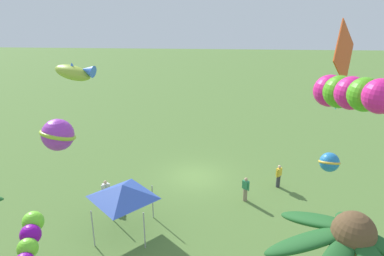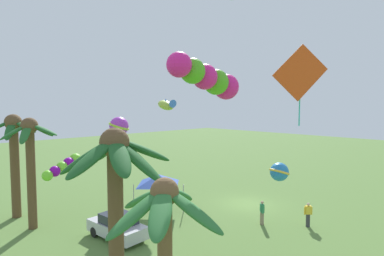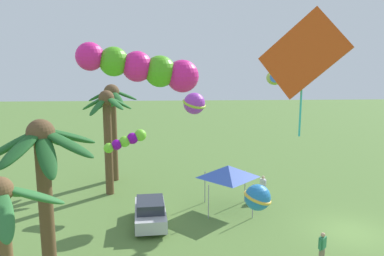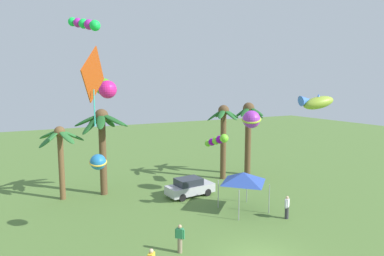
# 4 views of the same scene
# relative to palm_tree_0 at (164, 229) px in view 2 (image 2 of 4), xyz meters

# --- Properties ---
(ground_plane) EXTENTS (120.00, 120.00, 0.00)m
(ground_plane) POSITION_rel_palm_tree_0_xyz_m (7.79, -14.99, -4.36)
(ground_plane) COLOR #567A38
(palm_tree_0) EXTENTS (3.68, 3.77, 5.86)m
(palm_tree_0) POSITION_rel_palm_tree_0_xyz_m (0.00, 0.00, 0.00)
(palm_tree_0) COLOR brown
(palm_tree_0) RESTS_ON ground
(palm_tree_1) EXTENTS (4.38, 4.43, 7.12)m
(palm_tree_1) POSITION_rel_palm_tree_0_xyz_m (3.20, -0.36, 0.95)
(palm_tree_1) COLOR brown
(palm_tree_1) RESTS_ON ground
(palm_tree_2) EXTENTS (3.43, 3.77, 7.30)m
(palm_tree_2) POSITION_rel_palm_tree_0_xyz_m (17.49, -0.91, 0.72)
(palm_tree_2) COLOR brown
(palm_tree_2) RESTS_ON ground
(palm_tree_3) EXTENTS (3.17, 3.44, 7.14)m
(palm_tree_3) POSITION_rel_palm_tree_0_xyz_m (14.49, -1.02, 0.63)
(palm_tree_3) COLOR brown
(palm_tree_3) RESTS_ON ground
(parked_car_0) EXTENTS (4.03, 2.02, 1.51)m
(parked_car_0) POSITION_rel_palm_tree_0_xyz_m (9.31, -4.06, -3.61)
(parked_car_0) COLOR #BCBCC1
(parked_car_0) RESTS_ON ground
(spectator_0) EXTENTS (0.43, 0.43, 1.59)m
(spectator_0) POSITION_rel_palm_tree_0_xyz_m (4.56, -12.11, -3.54)
(spectator_0) COLOR gray
(spectator_0) RESTS_ON ground
(spectator_1) EXTENTS (0.49, 0.39, 1.59)m
(spectator_1) POSITION_rel_palm_tree_0_xyz_m (13.02, -11.29, -3.54)
(spectator_1) COLOR #38383D
(spectator_1) RESTS_ON ground
(spectator_2) EXTENTS (0.43, 0.43, 1.59)m
(spectator_2) POSITION_rel_palm_tree_0_xyz_m (2.23, -13.91, -3.54)
(spectator_2) COLOR #38383D
(spectator_2) RESTS_ON ground
(festival_tent) EXTENTS (2.86, 2.86, 2.85)m
(festival_tent) POSITION_rel_palm_tree_0_xyz_m (11.26, -8.70, -1.89)
(festival_tent) COLOR #9E9EA3
(festival_tent) RESTS_ON ground
(kite_diamond_0) EXTENTS (1.72, 2.56, 4.18)m
(kite_diamond_0) POSITION_rel_palm_tree_0_xyz_m (0.79, -9.55, 5.16)
(kite_diamond_0) COLOR #D54911
(kite_ball_1) EXTENTS (1.17, 1.15, 0.92)m
(kite_ball_1) POSITION_rel_palm_tree_0_xyz_m (1.14, -8.31, 0.27)
(kite_ball_1) COLOR #2377BD
(kite_ball_2) EXTENTS (2.14, 2.14, 1.39)m
(kite_ball_2) POSITION_rel_palm_tree_0_xyz_m (13.35, -6.75, 2.02)
(kite_ball_2) COLOR purple
(kite_tube_4) EXTENTS (1.40, 4.27, 1.78)m
(kite_tube_4) POSITION_rel_palm_tree_0_xyz_m (2.32, -4.35, 4.71)
(kite_tube_4) COLOR #E91F88
(kite_tube_5) EXTENTS (1.16, 2.67, 1.41)m
(kite_tube_5) POSITION_rel_palm_tree_0_xyz_m (12.90, -2.44, -0.28)
(kite_tube_5) COLOR #74E02F
(kite_fish_6) EXTENTS (2.63, 1.53, 1.18)m
(kite_fish_6) POSITION_rel_palm_tree_0_xyz_m (14.40, -12.14, 3.59)
(kite_fish_6) COLOR #9EBD38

